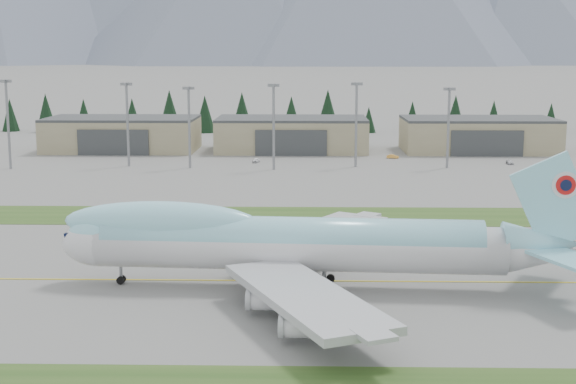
{
  "coord_description": "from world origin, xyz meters",
  "views": [
    {
      "loc": [
        -10.49,
        -108.22,
        31.6
      ],
      "look_at": [
        -13.48,
        26.53,
        8.0
      ],
      "focal_mm": 50.0,
      "sensor_mm": 36.0,
      "label": 1
    }
  ],
  "objects_px": {
    "hangar_left": "(123,134)",
    "service_vehicle_b": "(393,158)",
    "hangar_center": "(292,134)",
    "boeing_747_freighter": "(293,243)",
    "service_vehicle_c": "(510,164)",
    "service_vehicle_a": "(256,162)",
    "hangar_right": "(478,135)"
  },
  "relations": [
    {
      "from": "hangar_center",
      "to": "hangar_left",
      "type": "bearing_deg",
      "value": 180.0
    },
    {
      "from": "hangar_left",
      "to": "hangar_center",
      "type": "bearing_deg",
      "value": 0.0
    },
    {
      "from": "hangar_right",
      "to": "service_vehicle_b",
      "type": "distance_m",
      "value": 34.93
    },
    {
      "from": "service_vehicle_b",
      "to": "service_vehicle_c",
      "type": "distance_m",
      "value": 34.24
    },
    {
      "from": "hangar_right",
      "to": "service_vehicle_c",
      "type": "xyz_separation_m",
      "value": [
        2.82,
        -30.14,
        -5.39
      ]
    },
    {
      "from": "boeing_747_freighter",
      "to": "service_vehicle_a",
      "type": "xyz_separation_m",
      "value": [
        -12.69,
        125.02,
        -6.31
      ]
    },
    {
      "from": "hangar_left",
      "to": "service_vehicle_a",
      "type": "relative_size",
      "value": 12.65
    },
    {
      "from": "service_vehicle_b",
      "to": "service_vehicle_c",
      "type": "height_order",
      "value": "service_vehicle_b"
    },
    {
      "from": "hangar_center",
      "to": "service_vehicle_a",
      "type": "xyz_separation_m",
      "value": [
        -9.87,
        -28.16,
        -5.39
      ]
    },
    {
      "from": "hangar_left",
      "to": "service_vehicle_b",
      "type": "xyz_separation_m",
      "value": [
        85.71,
        -18.26,
        -5.39
      ]
    },
    {
      "from": "boeing_747_freighter",
      "to": "hangar_center",
      "type": "relative_size",
      "value": 1.51
    },
    {
      "from": "hangar_left",
      "to": "hangar_right",
      "type": "bearing_deg",
      "value": 0.0
    },
    {
      "from": "hangar_right",
      "to": "service_vehicle_b",
      "type": "relative_size",
      "value": 13.12
    },
    {
      "from": "hangar_left",
      "to": "service_vehicle_a",
      "type": "height_order",
      "value": "hangar_left"
    },
    {
      "from": "hangar_left",
      "to": "hangar_center",
      "type": "height_order",
      "value": "same"
    },
    {
      "from": "hangar_center",
      "to": "service_vehicle_a",
      "type": "distance_m",
      "value": 30.32
    },
    {
      "from": "hangar_left",
      "to": "boeing_747_freighter",
      "type": "bearing_deg",
      "value": -69.32
    },
    {
      "from": "boeing_747_freighter",
      "to": "service_vehicle_b",
      "type": "relative_size",
      "value": 19.83
    },
    {
      "from": "hangar_right",
      "to": "service_vehicle_b",
      "type": "xyz_separation_m",
      "value": [
        -29.29,
        -18.26,
        -5.39
      ]
    },
    {
      "from": "hangar_left",
      "to": "service_vehicle_c",
      "type": "xyz_separation_m",
      "value": [
        117.82,
        -30.14,
        -5.39
      ]
    },
    {
      "from": "service_vehicle_c",
      "to": "hangar_right",
      "type": "bearing_deg",
      "value": 95.5
    },
    {
      "from": "hangar_center",
      "to": "service_vehicle_b",
      "type": "bearing_deg",
      "value": -30.73
    },
    {
      "from": "service_vehicle_a",
      "to": "service_vehicle_b",
      "type": "relative_size",
      "value": 1.04
    },
    {
      "from": "boeing_747_freighter",
      "to": "hangar_center",
      "type": "bearing_deg",
      "value": 94.71
    },
    {
      "from": "hangar_right",
      "to": "service_vehicle_b",
      "type": "bearing_deg",
      "value": -148.06
    },
    {
      "from": "service_vehicle_a",
      "to": "boeing_747_freighter",
      "type": "bearing_deg",
      "value": -73.43
    },
    {
      "from": "service_vehicle_b",
      "to": "hangar_center",
      "type": "bearing_deg",
      "value": 70.68
    },
    {
      "from": "hangar_right",
      "to": "service_vehicle_a",
      "type": "xyz_separation_m",
      "value": [
        -69.87,
        -28.16,
        -5.39
      ]
    },
    {
      "from": "hangar_right",
      "to": "service_vehicle_a",
      "type": "height_order",
      "value": "hangar_right"
    },
    {
      "from": "boeing_747_freighter",
      "to": "service_vehicle_c",
      "type": "bearing_deg",
      "value": 67.65
    },
    {
      "from": "boeing_747_freighter",
      "to": "service_vehicle_a",
      "type": "bearing_deg",
      "value": 99.45
    },
    {
      "from": "service_vehicle_c",
      "to": "service_vehicle_b",
      "type": "bearing_deg",
      "value": 159.84
    }
  ]
}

